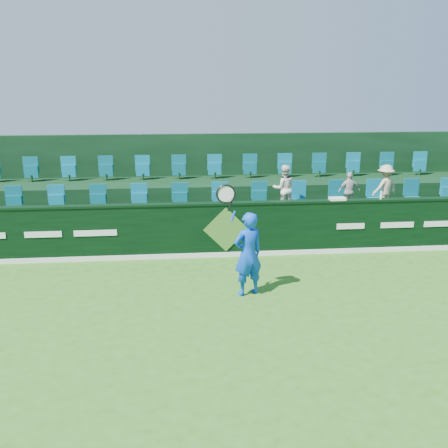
{
  "coord_description": "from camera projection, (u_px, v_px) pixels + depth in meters",
  "views": [
    {
      "loc": [
        -1.14,
        -7.61,
        4.11
      ],
      "look_at": [
        -0.15,
        2.8,
        1.15
      ],
      "focal_mm": 40.0,
      "sensor_mm": 36.0,
      "label": 1
    }
  ],
  "objects": [
    {
      "name": "spectator_middle",
      "position": [
        349.0,
        191.0,
        13.37
      ],
      "size": [
        0.62,
        0.28,
        1.03
      ],
      "primitive_type": "imported",
      "rotation": [
        0.0,
        0.0,
        3.19
      ],
      "color": "beige",
      "rests_on": "stand_tier_front"
    },
    {
      "name": "seat_row_back",
      "position": [
        215.0,
        169.0,
        15.07
      ],
      "size": [
        13.5,
        0.5,
        0.6
      ],
      "primitive_type": "cube",
      "color": "#0B6F8C",
      "rests_on": "stand_tier_back"
    },
    {
      "name": "spectator_left",
      "position": [
        284.0,
        188.0,
        13.18
      ],
      "size": [
        0.61,
        0.48,
        1.25
      ],
      "primitive_type": "imported",
      "rotation": [
        0.0,
        0.0,
        3.15
      ],
      "color": "white",
      "rests_on": "stand_tier_front"
    },
    {
      "name": "tennis_player",
      "position": [
        248.0,
        253.0,
        9.85
      ],
      "size": [
        1.06,
        0.61,
        2.34
      ],
      "color": "blue",
      "rests_on": "ground"
    },
    {
      "name": "stand_tier_back",
      "position": [
        216.0,
        202.0,
        15.04
      ],
      "size": [
        16.0,
        1.8,
        1.3
      ],
      "primitive_type": "cube",
      "color": "black",
      "rests_on": "ground"
    },
    {
      "name": "seat_row_front",
      "position": [
        220.0,
        199.0,
        13.48
      ],
      "size": [
        13.5,
        0.5,
        0.6
      ],
      "primitive_type": "cube",
      "color": "#0B6F8C",
      "rests_on": "stand_tier_front"
    },
    {
      "name": "stand_tier_front",
      "position": [
        221.0,
        228.0,
        13.29
      ],
      "size": [
        16.0,
        2.0,
        0.8
      ],
      "primitive_type": "cube",
      "color": "black",
      "rests_on": "ground"
    },
    {
      "name": "stand_rear",
      "position": [
        215.0,
        181.0,
        15.31
      ],
      "size": [
        16.0,
        4.1,
        2.6
      ],
      "color": "black",
      "rests_on": "ground"
    },
    {
      "name": "towel",
      "position": [
        337.0,
        199.0,
        12.22
      ],
      "size": [
        0.38,
        0.25,
        0.06
      ],
      "primitive_type": "cube",
      "color": "white",
      "rests_on": "sponsor_hoarding"
    },
    {
      "name": "drinks_bottle",
      "position": [
        381.0,
        195.0,
        12.3
      ],
      "size": [
        0.06,
        0.06,
        0.19
      ],
      "primitive_type": "cylinder",
      "color": "silver",
      "rests_on": "sponsor_hoarding"
    },
    {
      "name": "sponsor_hoarding",
      "position": [
        226.0,
        229.0,
        12.16
      ],
      "size": [
        16.0,
        0.25,
        1.35
      ],
      "color": "black",
      "rests_on": "ground"
    },
    {
      "name": "spectator_right",
      "position": [
        385.0,
        187.0,
        13.43
      ],
      "size": [
        0.89,
        0.71,
        1.21
      ],
      "primitive_type": "imported",
      "rotation": [
        0.0,
        0.0,
        3.51
      ],
      "color": "#C3B489",
      "rests_on": "stand_tier_front"
    },
    {
      "name": "ground",
      "position": [
        248.0,
        333.0,
        8.51
      ],
      "size": [
        60.0,
        60.0,
        0.0
      ],
      "primitive_type": "plane",
      "color": "#2C6417",
      "rests_on": "ground"
    }
  ]
}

